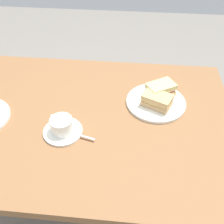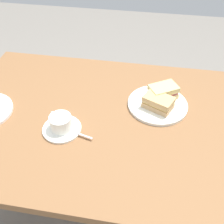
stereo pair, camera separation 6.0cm
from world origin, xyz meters
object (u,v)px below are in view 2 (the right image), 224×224
(coffee_cup, at_px, (61,122))
(spoon, at_px, (79,134))
(sandwich_back, at_px, (163,92))
(sandwich_plate, at_px, (157,104))
(coffee_saucer, at_px, (62,129))
(dining_table, at_px, (92,128))
(sandwich_front, at_px, (158,102))

(coffee_cup, relative_size, spoon, 1.09)
(sandwich_back, bearing_deg, sandwich_plate, -111.42)
(sandwich_back, xyz_separation_m, coffee_saucer, (-0.41, -0.27, -0.04))
(coffee_saucer, bearing_deg, coffee_cup, 141.48)
(dining_table, xyz_separation_m, sandwich_back, (0.31, 0.17, 0.13))
(coffee_saucer, relative_size, coffee_cup, 1.52)
(spoon, bearing_deg, sandwich_back, 41.45)
(coffee_saucer, bearing_deg, sandwich_plate, 29.69)
(dining_table, distance_m, coffee_saucer, 0.17)
(sandwich_plate, relative_size, coffee_cup, 2.57)
(sandwich_plate, height_order, spoon, spoon)
(sandwich_front, distance_m, sandwich_back, 0.08)
(dining_table, xyz_separation_m, coffee_saucer, (-0.10, -0.10, 0.09))
(coffee_saucer, bearing_deg, spoon, -14.91)
(dining_table, xyz_separation_m, sandwich_front, (0.29, 0.09, 0.12))
(sandwich_plate, height_order, coffee_cup, coffee_cup)
(dining_table, bearing_deg, sandwich_plate, 22.46)
(sandwich_back, bearing_deg, spoon, -138.55)
(sandwich_front, relative_size, spoon, 1.51)
(dining_table, relative_size, coffee_cup, 11.81)
(coffee_saucer, distance_m, spoon, 0.08)
(sandwich_front, xyz_separation_m, coffee_cup, (-0.39, -0.19, -0.00))
(sandwich_back, height_order, coffee_cup, sandwich_back)
(coffee_cup, bearing_deg, sandwich_front, 26.18)
(coffee_saucer, height_order, spoon, spoon)
(dining_table, distance_m, sandwich_plate, 0.32)
(sandwich_plate, height_order, sandwich_back, sandwich_back)
(coffee_cup, xyz_separation_m, spoon, (0.08, -0.02, -0.03))
(sandwich_front, xyz_separation_m, sandwich_back, (0.02, 0.08, 0.00))
(sandwich_back, distance_m, coffee_saucer, 0.49)
(sandwich_plate, bearing_deg, coffee_saucer, -150.31)
(sandwich_back, xyz_separation_m, coffee_cup, (-0.41, -0.27, -0.00))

